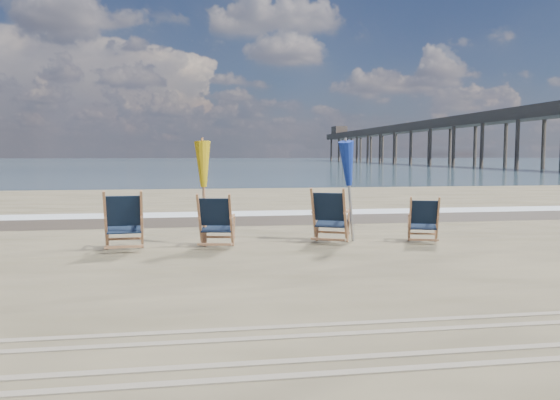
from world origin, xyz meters
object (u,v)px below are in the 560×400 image
(beach_chair_2, at_px, (345,216))
(beach_chair_3, at_px, (438,220))
(beach_chair_0, at_px, (142,221))
(beach_chair_1, at_px, (231,221))
(fishing_pier, at_px, (446,136))
(umbrella_blue, at_px, (350,168))
(umbrella_yellow, at_px, (204,170))

(beach_chair_2, relative_size, beach_chair_3, 1.18)
(beach_chair_0, distance_m, beach_chair_3, 5.52)
(beach_chair_1, height_order, fishing_pier, fishing_pier)
(beach_chair_3, xyz_separation_m, umbrella_blue, (-1.60, 0.49, 1.00))
(umbrella_blue, height_order, fishing_pier, fishing_pier)
(beach_chair_1, relative_size, beach_chair_2, 0.94)
(beach_chair_1, relative_size, umbrella_blue, 0.52)
(beach_chair_0, height_order, beach_chair_3, beach_chair_0)
(beach_chair_2, relative_size, fishing_pier, 0.01)
(umbrella_blue, bearing_deg, beach_chair_1, -170.03)
(beach_chair_1, bearing_deg, beach_chair_3, -170.15)
(beach_chair_2, xyz_separation_m, fishing_pier, (36.70, 71.48, 4.11))
(beach_chair_1, distance_m, beach_chair_3, 3.95)
(beach_chair_1, bearing_deg, umbrella_yellow, -31.22)
(beach_chair_0, bearing_deg, beach_chair_2, 176.75)
(beach_chair_1, height_order, beach_chair_2, beach_chair_2)
(umbrella_blue, bearing_deg, umbrella_yellow, 179.74)
(beach_chair_1, xyz_separation_m, beach_chair_3, (3.95, -0.08, -0.05))
(beach_chair_0, distance_m, beach_chair_2, 3.74)
(umbrella_blue, bearing_deg, beach_chair_2, -121.58)
(beach_chair_1, height_order, umbrella_blue, umbrella_blue)
(beach_chair_0, xyz_separation_m, umbrella_yellow, (1.11, 0.40, 0.88))
(beach_chair_2, relative_size, umbrella_blue, 0.55)
(beach_chair_2, bearing_deg, umbrella_blue, -97.28)
(beach_chair_3, height_order, umbrella_yellow, umbrella_yellow)
(fishing_pier, bearing_deg, beach_chair_0, -119.47)
(beach_chair_0, distance_m, umbrella_blue, 4.04)
(beach_chair_0, xyz_separation_m, beach_chair_1, (1.57, -0.03, -0.04))
(beach_chair_1, distance_m, umbrella_blue, 2.56)
(beach_chair_0, bearing_deg, beach_chair_3, 174.16)
(fishing_pier, bearing_deg, beach_chair_1, -118.49)
(beach_chair_1, height_order, beach_chair_3, beach_chair_1)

